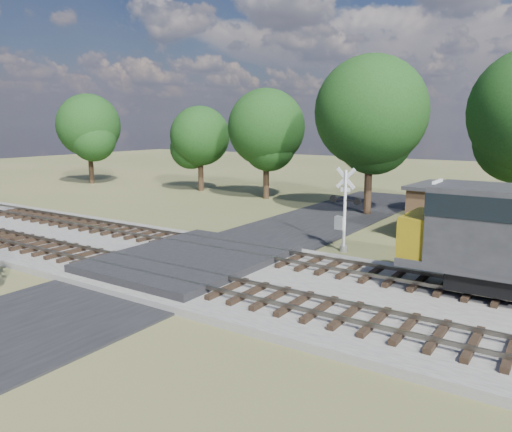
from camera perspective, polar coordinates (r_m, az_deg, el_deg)
The scene contains 9 objects.
ground at distance 23.79m, azimuth -8.10°, elevation -6.07°, with size 160.00×160.00×0.00m, color #4C532C.
ballast_bed at distance 19.38m, azimuth 16.02°, elevation -9.82°, with size 140.00×10.00×0.30m, color gray.
road at distance 23.78m, azimuth -8.10°, elevation -5.98°, with size 7.00×60.00×0.08m, color black.
crossing_panel at distance 24.06m, azimuth -7.32°, elevation -5.08°, with size 7.00×9.00×0.62m, color #262628.
track_near at distance 20.28m, azimuth -5.26°, elevation -7.74°, with size 140.00×2.60×0.33m.
track_far at distance 24.20m, azimuth 2.21°, elevation -4.67°, with size 140.00×2.60×0.33m.
crossing_signal_far at distance 26.84m, azimuth 9.91°, elevation -0.10°, with size 1.82×0.41×4.51m.
equipment_shed at distance 31.37m, azimuth 21.73°, elevation 0.39°, with size 5.07×5.07×3.23m.
treeline at distance 37.77m, azimuth 20.98°, elevation 9.77°, with size 84.98×10.65×11.66m.
Camera 1 is at (15.28, -16.94, 6.76)m, focal length 35.00 mm.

